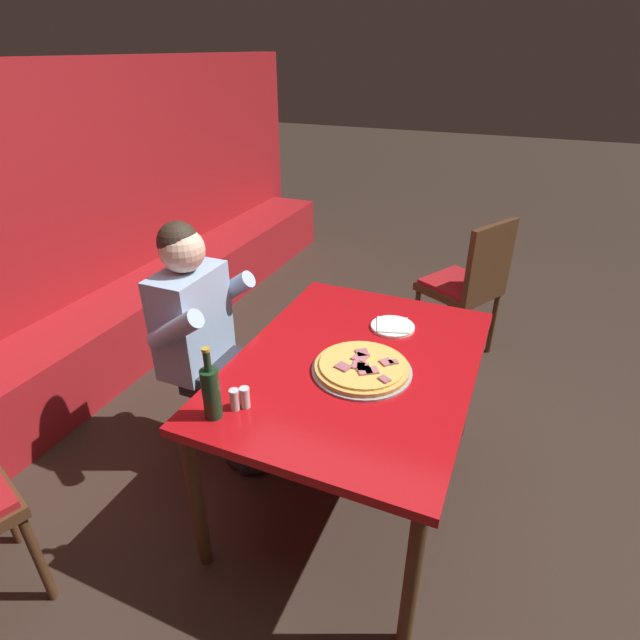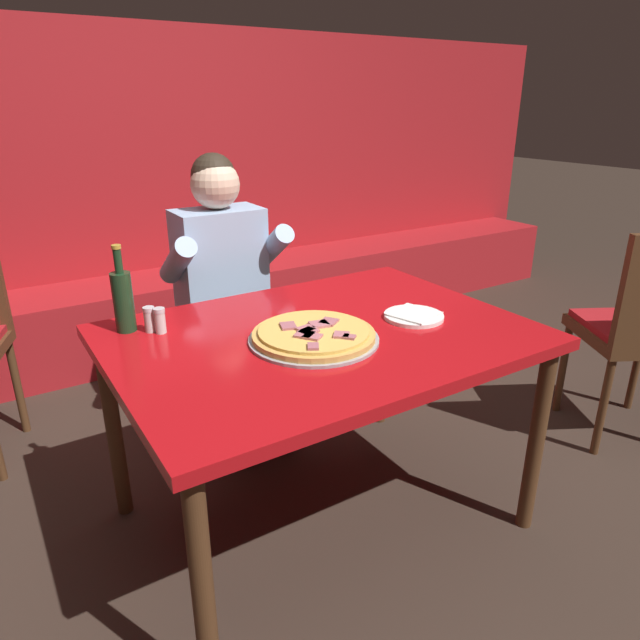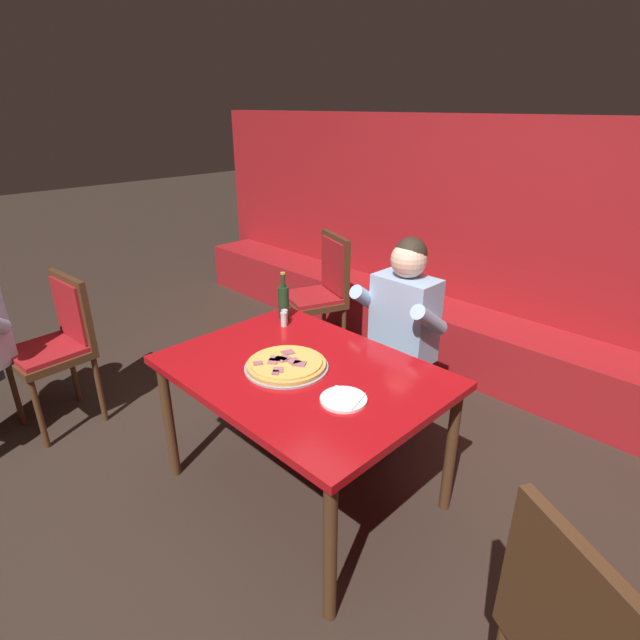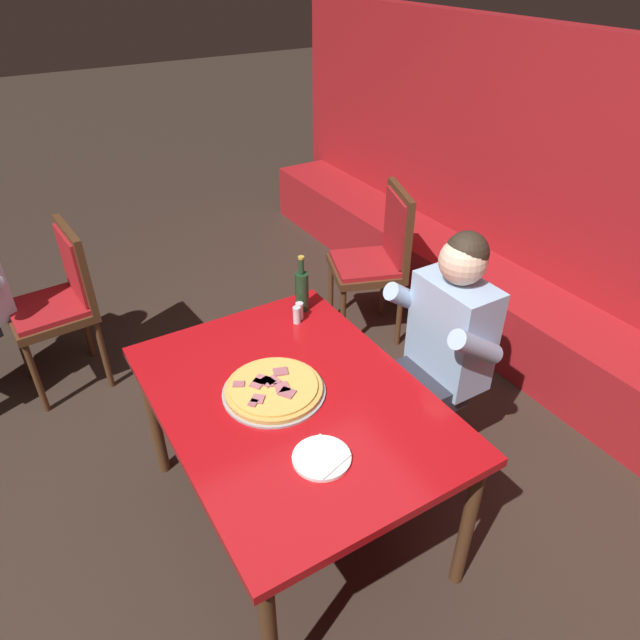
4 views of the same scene
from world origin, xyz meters
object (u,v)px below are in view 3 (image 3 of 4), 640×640
Objects in this scene: main_dining_table at (302,382)px; dining_chair_far_right at (322,288)px; shaker_red_pepper_flakes at (284,320)px; dining_chair_far_left at (58,339)px; shaker_black_pepper at (285,317)px; beer_bottle at (284,301)px; plate_white_paper at (344,399)px; pizza at (286,365)px; diner_seated_blue_shirt at (395,333)px.

dining_chair_far_right reaches higher than main_dining_table.
shaker_red_pepper_flakes reaches higher than main_dining_table.
shaker_red_pepper_flakes is at bearing 37.97° from dining_chair_far_left.
main_dining_table is at bearing 21.31° from dining_chair_far_left.
dining_chair_far_left is (-1.13, -0.93, -0.21)m from shaker_black_pepper.
beer_bottle is (-0.54, 0.36, 0.19)m from main_dining_table.
shaker_red_pepper_flakes is at bearing 156.58° from plate_white_paper.
pizza is 0.33× the size of diner_seated_blue_shirt.
beer_bottle reaches higher than shaker_red_pepper_flakes.
diner_seated_blue_shirt reaches higher than dining_chair_far_left.
plate_white_paper is 1.94m from dining_chair_far_right.
shaker_black_pepper is at bearing 147.58° from main_dining_table.
diner_seated_blue_shirt reaches higher than main_dining_table.
pizza is 0.41× the size of dining_chair_far_right.
diner_seated_blue_shirt is 2.13m from dining_chair_far_left.
diner_seated_blue_shirt is 1.25× the size of dining_chair_far_right.
beer_bottle reaches higher than dining_chair_far_right.
shaker_black_pepper is 0.09× the size of dining_chair_far_left.
shaker_black_pepper is at bearing 139.65° from pizza.
pizza is at bearing -39.70° from shaker_red_pepper_flakes.
beer_bottle reaches higher than shaker_black_pepper.
dining_chair_far_left is (-1.61, -0.63, -0.10)m from main_dining_table.
shaker_black_pepper reaches higher than main_dining_table.
shaker_black_pepper is (-0.48, 0.30, 0.11)m from main_dining_table.
dining_chair_far_left is at bearing -105.78° from dining_chair_far_right.
pizza is at bearing -40.06° from beer_bottle.
dining_chair_far_right is (-1.43, 1.30, -0.17)m from plate_white_paper.
main_dining_table is at bearing 168.53° from plate_white_paper.
shaker_black_pepper reaches higher than pizza.
shaker_red_pepper_flakes is at bearing -133.26° from diner_seated_blue_shirt.
dining_chair_far_right is at bearing 128.74° from pizza.
main_dining_table is 15.80× the size of shaker_black_pepper.
diner_seated_blue_shirt reaches higher than shaker_black_pepper.
beer_bottle is at bearing 42.65° from dining_chair_far_left.
main_dining_table is 1.73m from dining_chair_far_left.
dining_chair_far_left reaches higher than shaker_black_pepper.
diner_seated_blue_shirt is at bearing 85.57° from pizza.
plate_white_paper is at bearing -23.42° from shaker_red_pepper_flakes.
main_dining_table is 1.33× the size of dining_chair_far_right.
beer_bottle is (-0.89, 0.42, 0.10)m from plate_white_paper.
shaker_black_pepper is at bearing -136.59° from diner_seated_blue_shirt.
pizza is at bearing -51.26° from dining_chair_far_right.
beer_bottle reaches higher than dining_chair_far_left.
shaker_black_pepper is (0.06, -0.05, -0.07)m from beer_bottle.
shaker_red_pepper_flakes is at bearing -56.39° from dining_chair_far_right.
beer_bottle is at bearing 138.41° from shaker_red_pepper_flakes.
plate_white_paper is 0.72× the size of beer_bottle.
shaker_black_pepper is at bearing -38.17° from beer_bottle.
shaker_red_pepper_flakes is 0.08× the size of dining_chair_far_right.
beer_bottle reaches higher than main_dining_table.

